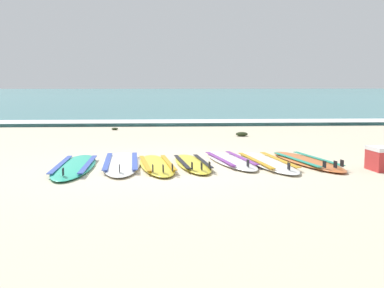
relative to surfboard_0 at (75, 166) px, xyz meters
The scene contains 13 objects.
ground_plane 1.53m from the surfboard_0, ahead, with size 80.00×80.00×0.00m, color beige.
sea 37.24m from the surfboard_0, 87.64° to the left, with size 80.00×60.00×0.10m, color teal.
wave_foam_strip 8.04m from the surfboard_0, 79.01° to the left, with size 80.00×1.36×0.11m, color white.
surfboard_0 is the anchor object (origin of this frame).
surfboard_1 0.78m from the surfboard_0, 20.75° to the left, with size 0.81×2.58×0.18m.
surfboard_2 1.34m from the surfboard_0, ahead, with size 0.82×2.21×0.18m.
surfboard_3 1.95m from the surfboard_0, ahead, with size 0.76×2.05×0.18m.
surfboard_4 2.67m from the surfboard_0, 10.21° to the left, with size 0.98×2.27×0.18m.
surfboard_5 3.24m from the surfboard_0, ahead, with size 0.96×2.45×0.18m.
surfboard_6 3.95m from the surfboard_0, ahead, with size 1.08×2.36×0.18m.
cooler_box 4.93m from the surfboard_0, ahead, with size 0.36×0.49×0.38m.
seaweed_clump_near_shoreline 6.21m from the surfboard_0, 89.97° to the left, with size 0.19×0.15×0.07m, color #2D381E.
seaweed_clump_mid_sand 5.64m from the surfboard_0, 52.50° to the left, with size 0.31×0.25×0.11m, color #2D381E.
Camera 1 is at (-0.01, -7.95, 1.44)m, focal length 45.97 mm.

